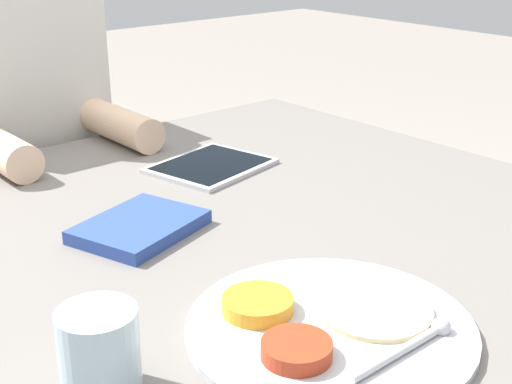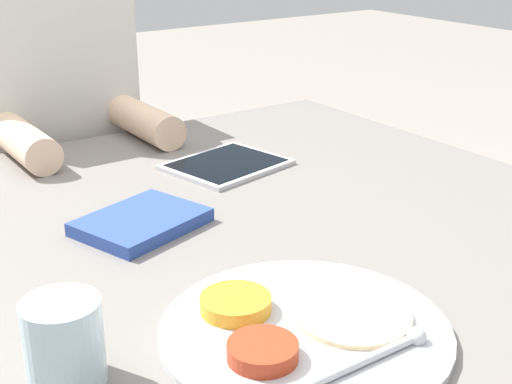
% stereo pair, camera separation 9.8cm
% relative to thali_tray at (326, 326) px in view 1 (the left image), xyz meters
% --- Properties ---
extents(thali_tray, '(0.32, 0.32, 0.03)m').
position_rel_thali_tray_xyz_m(thali_tray, '(0.00, 0.00, 0.00)').
color(thali_tray, '#B7BABF').
rests_on(thali_tray, dining_table).
extents(red_notebook, '(0.21, 0.18, 0.02)m').
position_rel_thali_tray_xyz_m(red_notebook, '(-0.02, 0.36, 0.00)').
color(red_notebook, silver).
rests_on(red_notebook, dining_table).
extents(tablet_device, '(0.23, 0.20, 0.01)m').
position_rel_thali_tray_xyz_m(tablet_device, '(0.23, 0.52, -0.00)').
color(tablet_device, '#B7B7BC').
rests_on(tablet_device, dining_table).
extents(person_diner, '(0.33, 0.43, 1.19)m').
position_rel_thali_tray_xyz_m(person_diner, '(0.07, 0.97, -0.16)').
color(person_diner, black).
rests_on(person_diner, ground_plane).
extents(drinking_glass, '(0.08, 0.08, 0.09)m').
position_rel_thali_tray_xyz_m(drinking_glass, '(-0.24, 0.07, 0.04)').
color(drinking_glass, silver).
rests_on(drinking_glass, dining_table).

